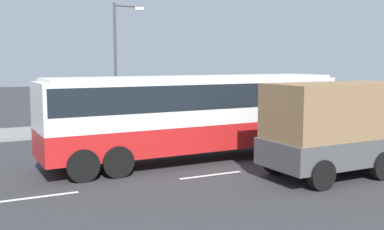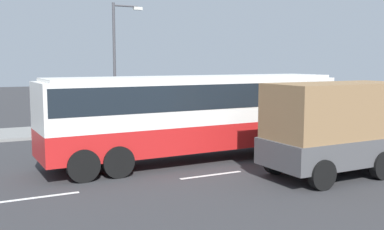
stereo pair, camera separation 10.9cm
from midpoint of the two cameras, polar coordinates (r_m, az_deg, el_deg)
name	(u,v)px [view 1 (the left image)]	position (r m, az deg, el deg)	size (l,w,h in m)	color
ground_plane	(190,157)	(18.96, -0.13, -5.28)	(120.00, 120.00, 0.00)	#333335
sidewalk_curb	(122,127)	(27.40, -8.73, -1.47)	(80.00, 4.00, 0.15)	gray
lane_centreline	(40,197)	(14.20, -18.38, -9.73)	(23.27, 0.16, 0.01)	white
coach_bus	(197,108)	(18.07, 0.77, 0.86)	(12.36, 3.04, 3.37)	red
cargo_truck	(355,126)	(17.01, 20.04, -1.30)	(7.65, 2.69, 3.23)	navy
car_silver_hatch	(367,115)	(29.10, 21.31, -0.02)	(4.16, 2.12, 1.41)	silver
pedestrian_near_curb	(105,115)	(25.60, -10.79, 0.06)	(0.32, 0.32, 1.54)	brown
street_lamp	(118,58)	(25.76, -9.14, 7.16)	(1.74, 0.24, 7.02)	#47474C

